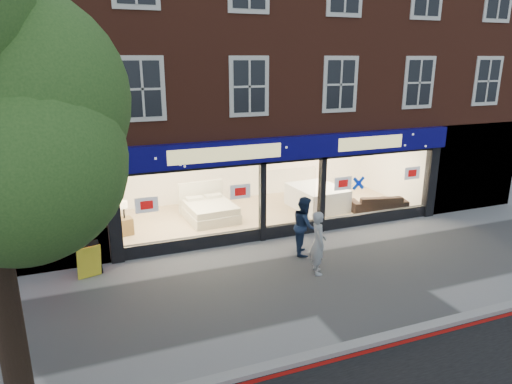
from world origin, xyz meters
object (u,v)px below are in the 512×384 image
a_board (89,261)px  pedestrian_grey (318,243)px  mattress_stack (317,197)px  pedestrian_blue (304,225)px  display_bed (209,209)px  sofa (378,203)px

a_board → pedestrian_grey: (5.73, -1.94, 0.40)m
mattress_stack → pedestrian_grey: (-2.50, -4.68, 0.36)m
pedestrian_blue → display_bed: bearing=48.6°
pedestrian_blue → mattress_stack: bearing=-11.7°
mattress_stack → pedestrian_grey: size_ratio=1.28×
display_bed → pedestrian_grey: pedestrian_grey is taller
display_bed → mattress_stack: bearing=-9.0°
a_board → display_bed: bearing=22.8°
a_board → pedestrian_blue: pedestrian_blue is taller
pedestrian_grey → pedestrian_blue: bearing=3.5°
a_board → mattress_stack: bearing=4.2°
sofa → pedestrian_blue: size_ratio=1.19×
sofa → pedestrian_grey: bearing=51.8°
mattress_stack → pedestrian_grey: pedestrian_grey is taller
pedestrian_grey → pedestrian_blue: (0.25, 1.30, -0.00)m
pedestrian_grey → mattress_stack: bearing=-13.6°
display_bed → pedestrian_grey: (1.62, -5.03, 0.45)m
mattress_stack → pedestrian_blue: (-2.25, -3.38, 0.36)m
pedestrian_grey → pedestrian_blue: pedestrian_grey is taller
display_bed → mattress_stack: size_ratio=0.96×
pedestrian_blue → sofa: bearing=-40.0°
a_board → pedestrian_blue: bearing=-20.3°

